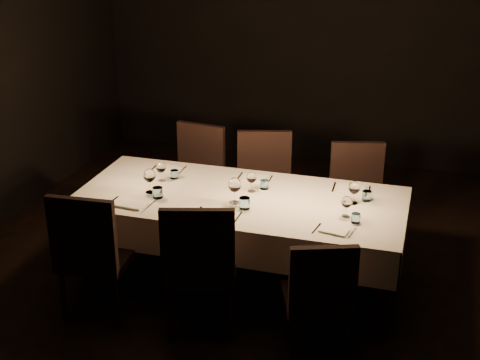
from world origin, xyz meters
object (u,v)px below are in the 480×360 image
(chair_far_left, at_px, (196,174))
(chair_far_center, at_px, (264,184))
(chair_far_right, at_px, (357,194))
(chair_near_right, at_px, (319,294))
(dining_table, at_px, (240,205))
(chair_near_center, at_px, (200,263))
(chair_near_left, at_px, (92,250))

(chair_far_left, relative_size, chair_far_center, 0.98)
(chair_far_center, distance_m, chair_far_right, 0.82)
(chair_near_right, distance_m, chair_far_left, 2.19)
(dining_table, bearing_deg, chair_near_right, -45.64)
(chair_near_right, bearing_deg, chair_far_center, -83.88)
(chair_far_left, distance_m, chair_far_right, 1.48)
(chair_far_center, height_order, chair_far_right, chair_far_center)
(dining_table, bearing_deg, chair_far_center, 90.59)
(chair_near_center, relative_size, chair_near_right, 1.14)
(dining_table, xyz_separation_m, chair_far_left, (-0.68, 0.86, -0.15))
(chair_near_right, distance_m, chair_far_right, 1.63)
(chair_far_left, bearing_deg, chair_far_center, 1.74)
(chair_near_center, relative_size, chair_far_left, 1.05)
(dining_table, distance_m, chair_far_left, 1.10)
(chair_near_center, height_order, chair_far_center, chair_near_center)
(chair_near_center, bearing_deg, chair_near_left, -13.31)
(chair_near_left, xyz_separation_m, chair_far_left, (0.20, 1.62, -0.02))
(chair_far_right, bearing_deg, chair_near_center, -133.77)
(chair_far_left, bearing_deg, chair_near_right, -40.71)
(chair_near_center, bearing_deg, chair_far_right, -135.18)
(chair_near_right, xyz_separation_m, chair_far_center, (-0.78, 1.57, 0.05))
(chair_far_right, bearing_deg, dining_table, -148.08)
(chair_near_right, bearing_deg, chair_near_center, -24.21)
(chair_far_left, xyz_separation_m, chair_far_center, (0.67, -0.07, 0.01))
(chair_near_center, distance_m, chair_far_right, 1.80)
(chair_near_left, bearing_deg, chair_near_right, 175.42)
(chair_near_center, relative_size, chair_far_right, 1.07)
(dining_table, relative_size, chair_far_left, 2.56)
(chair_near_center, xyz_separation_m, chair_far_left, (-0.60, 1.58, -0.02))
(dining_table, height_order, chair_near_right, chair_near_right)
(chair_far_center, bearing_deg, dining_table, -104.68)
(dining_table, relative_size, chair_far_right, 2.63)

